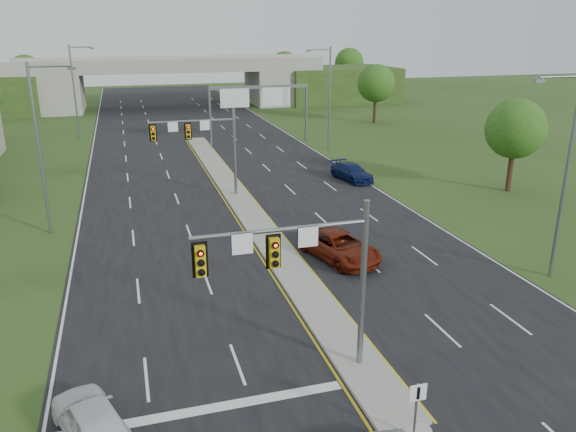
% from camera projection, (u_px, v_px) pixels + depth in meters
% --- Properties ---
extents(ground, '(240.00, 240.00, 0.00)m').
position_uv_depth(ground, '(359.00, 366.00, 22.67)').
color(ground, '#2A4619').
rests_on(ground, ground).
extents(road, '(24.00, 160.00, 0.02)m').
position_uv_depth(road, '(216.00, 167.00, 54.46)').
color(road, black).
rests_on(road, ground).
extents(median, '(2.00, 54.00, 0.16)m').
position_uv_depth(median, '(241.00, 202.00, 43.53)').
color(median, gray).
rests_on(median, road).
extents(median_nose, '(2.00, 2.00, 0.16)m').
position_uv_depth(median_nose, '(406.00, 428.00, 19.00)').
color(median_nose, gray).
rests_on(median_nose, road).
extents(lane_markings, '(23.72, 160.00, 0.01)m').
position_uv_depth(lane_markings, '(220.00, 184.00, 48.77)').
color(lane_markings, gold).
rests_on(lane_markings, road).
extents(signal_mast_near, '(6.62, 0.60, 7.00)m').
position_uv_depth(signal_mast_near, '(308.00, 266.00, 20.48)').
color(signal_mast_near, slate).
rests_on(signal_mast_near, ground).
extents(signal_mast_far, '(6.62, 0.60, 7.00)m').
position_uv_depth(signal_mast_far, '(206.00, 140.00, 43.19)').
color(signal_mast_far, slate).
rests_on(signal_mast_far, ground).
extents(keep_right_sign, '(0.60, 0.13, 2.20)m').
position_uv_depth(keep_right_sign, '(417.00, 402.00, 18.07)').
color(keep_right_sign, slate).
rests_on(keep_right_sign, ground).
extents(sign_gantry, '(11.58, 0.44, 6.67)m').
position_uv_depth(sign_gantry, '(258.00, 99.00, 63.59)').
color(sign_gantry, slate).
rests_on(sign_gantry, ground).
extents(overpass, '(80.00, 14.00, 8.10)m').
position_uv_depth(overpass, '(170.00, 86.00, 94.20)').
color(overpass, gray).
rests_on(overpass, ground).
extents(lightpole_l_mid, '(2.85, 0.25, 11.00)m').
position_uv_depth(lightpole_l_mid, '(42.00, 142.00, 35.31)').
color(lightpole_l_mid, slate).
rests_on(lightpole_l_mid, ground).
extents(lightpole_l_far, '(2.85, 0.25, 11.00)m').
position_uv_depth(lightpole_l_far, '(76.00, 87.00, 67.11)').
color(lightpole_l_far, slate).
rests_on(lightpole_l_far, ground).
extents(lightpole_r_near, '(2.85, 0.25, 11.00)m').
position_uv_depth(lightpole_r_near, '(564.00, 168.00, 28.82)').
color(lightpole_r_near, slate).
rests_on(lightpole_r_near, ground).
extents(lightpole_r_far, '(2.85, 0.25, 11.00)m').
position_uv_depth(lightpole_r_far, '(328.00, 94.00, 60.61)').
color(lightpole_r_far, slate).
rests_on(lightpole_r_far, ground).
extents(tree_r_near, '(4.80, 4.80, 7.60)m').
position_uv_depth(tree_r_near, '(516.00, 129.00, 45.08)').
color(tree_r_near, '#382316').
rests_on(tree_r_near, ground).
extents(tree_r_mid, '(5.20, 5.20, 8.12)m').
position_uv_depth(tree_r_mid, '(376.00, 83.00, 77.84)').
color(tree_r_mid, '#382316').
rests_on(tree_r_mid, ground).
extents(tree_back_b, '(5.60, 5.60, 8.32)m').
position_uv_depth(tree_back_b, '(26.00, 71.00, 99.86)').
color(tree_back_b, '#382316').
rests_on(tree_back_b, ground).
extents(tree_back_c, '(5.60, 5.60, 8.32)m').
position_uv_depth(tree_back_c, '(284.00, 66.00, 112.73)').
color(tree_back_c, '#382316').
rests_on(tree_back_c, ground).
extents(tree_back_d, '(6.00, 6.00, 8.85)m').
position_uv_depth(tree_back_d, '(349.00, 63.00, 116.38)').
color(tree_back_d, '#382316').
rests_on(tree_back_d, ground).
extents(car_white, '(3.18, 4.78, 1.51)m').
position_uv_depth(car_white, '(92.00, 420.00, 18.37)').
color(car_white, silver).
rests_on(car_white, road).
extents(car_far_a, '(4.07, 6.26, 1.60)m').
position_uv_depth(car_far_a, '(339.00, 246.00, 32.81)').
color(car_far_a, '#631809').
rests_on(car_far_a, road).
extents(car_far_b, '(2.94, 5.21, 1.43)m').
position_uv_depth(car_far_b, '(352.00, 172.00, 49.80)').
color(car_far_b, '#0B1643').
rests_on(car_far_b, road).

